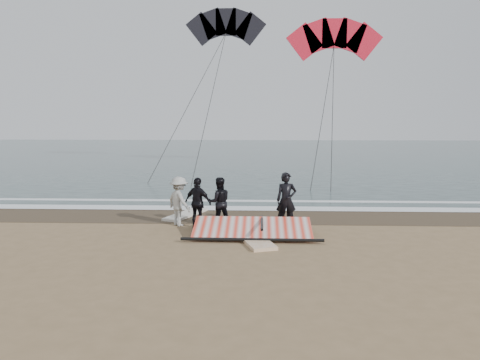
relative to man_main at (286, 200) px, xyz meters
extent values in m
plane|color=#8C704C|center=(-1.24, -2.77, -0.95)|extent=(120.00, 120.00, 0.00)
cube|color=#233838|center=(-1.24, 30.23, -0.94)|extent=(120.00, 54.00, 0.02)
cube|color=#4C3D2B|center=(-1.24, 1.73, -0.94)|extent=(120.00, 2.80, 0.01)
cube|color=white|center=(-1.24, 3.13, -0.92)|extent=(120.00, 0.90, 0.01)
cube|color=white|center=(-1.24, 4.83, -0.92)|extent=(120.00, 0.45, 0.01)
imported|color=black|center=(0.00, 0.00, 0.00)|extent=(0.72, 0.51, 1.90)
cube|color=white|center=(-1.12, -1.70, -0.90)|extent=(1.48, 2.68, 0.10)
cube|color=silver|center=(-3.73, 1.72, -0.90)|extent=(1.48, 2.41, 0.10)
imported|color=black|center=(-2.31, 0.04, -0.09)|extent=(0.97, 0.84, 1.71)
imported|color=black|center=(-3.01, -0.16, -0.08)|extent=(1.10, 0.81, 1.73)
imported|color=#ACADA8|center=(-3.71, 0.14, -0.09)|extent=(1.23, 1.23, 1.71)
cube|color=black|center=(-1.34, -0.69, -0.90)|extent=(2.56, 0.63, 0.10)
cube|color=#F93F29|center=(-1.14, -1.29, -0.65)|extent=(3.74, 1.47, 0.39)
cylinder|color=black|center=(-1.14, -2.07, -0.84)|extent=(4.32, 0.13, 0.10)
cylinder|color=black|center=(-0.84, -1.29, -0.50)|extent=(0.09, 1.87, 0.08)
cylinder|color=#262626|center=(2.97, 12.78, 3.38)|extent=(0.04, 0.04, 13.40)
cylinder|color=#262626|center=(3.45, 12.60, 3.38)|extent=(0.04, 0.04, 13.52)
cylinder|color=#262626|center=(-5.30, 15.36, 4.08)|extent=(0.04, 0.04, 15.16)
cylinder|color=#262626|center=(-4.00, 14.78, 4.08)|extent=(0.04, 0.04, 15.62)
camera|label=1|loc=(-0.97, -15.73, 2.86)|focal=35.00mm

